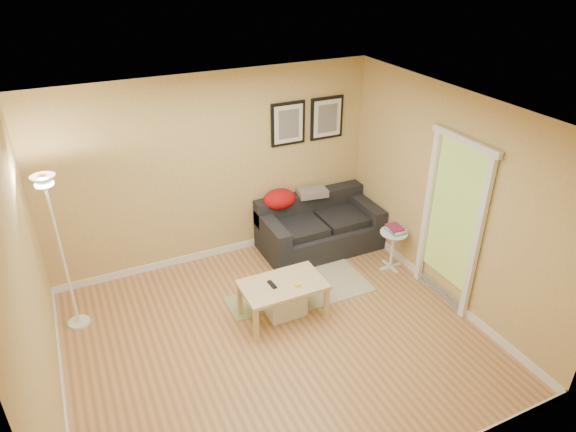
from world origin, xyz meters
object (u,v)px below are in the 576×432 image
object	(u,v)px
coffee_table	(283,300)
side_table	(392,250)
sofa	(320,225)
book_stack	(395,229)
floor_lamp	(63,259)
storage_bin	(285,303)

from	to	relation	value
coffee_table	side_table	xyz separation A→B (m)	(1.78, 0.31, 0.04)
sofa	book_stack	size ratio (longest dim) A/B	6.57
sofa	coffee_table	bearing A→B (deg)	-133.62
floor_lamp	sofa	bearing A→B (deg)	4.86
sofa	side_table	size ratio (longest dim) A/B	2.99
floor_lamp	coffee_table	bearing A→B (deg)	-22.14
sofa	floor_lamp	size ratio (longest dim) A/B	0.89
storage_bin	floor_lamp	xyz separation A→B (m)	(-2.29, 0.86, 0.76)
sofa	side_table	xyz separation A→B (m)	(0.64, -0.89, -0.09)
floor_lamp	book_stack	bearing A→B (deg)	-8.40
storage_bin	side_table	distance (m)	1.76
storage_bin	side_table	xyz separation A→B (m)	(1.73, 0.26, 0.14)
sofa	book_stack	world-z (taller)	sofa
storage_bin	side_table	bearing A→B (deg)	8.65
storage_bin	floor_lamp	world-z (taller)	floor_lamp
storage_bin	floor_lamp	distance (m)	2.56
sofa	book_stack	distance (m)	1.13
coffee_table	book_stack	bearing A→B (deg)	-0.76
floor_lamp	side_table	bearing A→B (deg)	-8.48
sofa	book_stack	bearing A→B (deg)	-53.39
book_stack	sofa	bearing A→B (deg)	111.44
coffee_table	side_table	distance (m)	1.81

